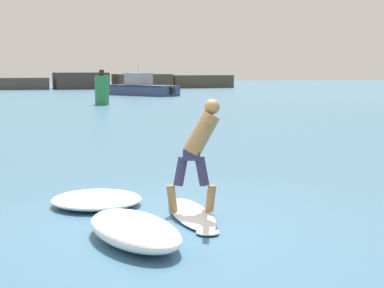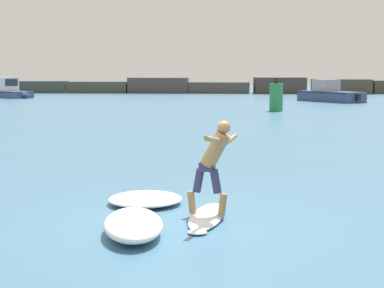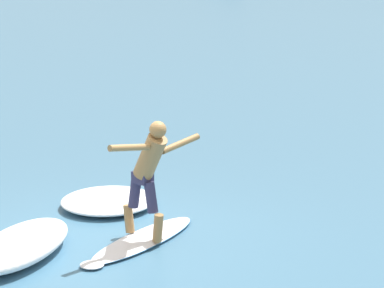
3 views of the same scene
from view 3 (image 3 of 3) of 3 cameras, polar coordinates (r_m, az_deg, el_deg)
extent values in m
plane|color=#3E6C8B|center=(13.05, -4.87, -6.05)|extent=(200.00, 200.00, 0.00)
ellipsoid|color=white|center=(12.96, -3.07, -5.98)|extent=(0.83, 2.34, 0.07)
ellipsoid|color=white|center=(12.09, -6.30, -7.54)|extent=(0.36, 0.35, 0.06)
ellipsoid|color=#2870B2|center=(12.96, -3.07, -5.98)|extent=(0.85, 2.35, 0.03)
cone|color=black|center=(13.72, -0.78, -5.26)|extent=(0.06, 0.06, 0.14)
cone|color=black|center=(13.68, -1.72, -5.32)|extent=(0.06, 0.06, 0.14)
cone|color=black|center=(13.51, -0.58, -5.57)|extent=(0.06, 0.06, 0.14)
cylinder|color=olive|center=(12.68, -2.15, -5.29)|extent=(0.21, 0.18, 0.41)
cylinder|color=#302E4F|center=(12.64, -2.59, -3.36)|extent=(0.26, 0.21, 0.45)
cylinder|color=olive|center=(13.09, -3.98, -4.69)|extent=(0.21, 0.18, 0.41)
cylinder|color=#302E4F|center=(12.87, -3.61, -3.06)|extent=(0.26, 0.21, 0.45)
cube|color=#302E4F|center=(12.68, -3.12, -2.10)|extent=(0.31, 0.27, 0.16)
cylinder|color=olive|center=(12.48, -2.64, -0.79)|extent=(0.62, 0.43, 0.71)
sphere|color=olive|center=(12.28, -2.16, 0.91)|extent=(0.24, 0.24, 0.24)
cylinder|color=olive|center=(12.71, -0.73, 0.02)|extent=(0.33, 0.69, 0.21)
cylinder|color=olive|center=(12.03, -3.95, -0.22)|extent=(0.30, 0.69, 0.20)
ellipsoid|color=white|center=(12.52, -10.67, -6.25)|extent=(1.28, 2.24, 0.36)
ellipsoid|color=white|center=(14.50, -5.27, -3.56)|extent=(1.71, 1.76, 0.21)
camera|label=1|loc=(9.22, -53.07, -5.46)|focal=60.00mm
camera|label=2|loc=(5.98, -69.16, -12.18)|focal=60.00mm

